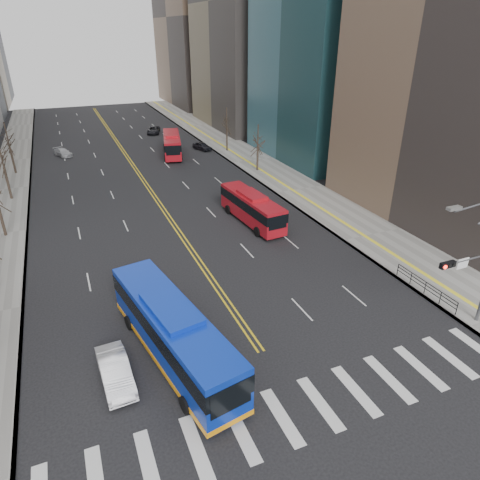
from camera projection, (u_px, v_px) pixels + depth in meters
name	position (u px, v px, depth m)	size (l,w,h in m)	color
ground	(301.00, 410.00, 22.97)	(220.00, 220.00, 0.00)	black
sidewalk_right	(252.00, 160.00, 66.18)	(7.00, 130.00, 0.15)	gray
sidewalk_left	(9.00, 189.00, 54.35)	(5.00, 130.00, 0.15)	gray
crosswalk	(301.00, 410.00, 22.97)	(26.70, 4.00, 0.01)	silver
centerline	(127.00, 157.00, 68.38)	(0.55, 100.00, 0.01)	gold
signal_mast	(478.00, 265.00, 27.26)	(5.37, 0.37, 9.39)	slate
pedestrian_railing	(425.00, 286.00, 32.54)	(0.06, 6.06, 1.02)	black
street_trees	(87.00, 166.00, 46.83)	(35.20, 47.20, 7.60)	#32281E
blue_bus	(173.00, 331.00, 25.83)	(5.14, 13.51, 3.82)	#0B2BAB
red_bus_near	(252.00, 206.00, 44.42)	(3.20, 10.32, 3.25)	#B1121D
red_bus_far	(172.00, 143.00, 68.57)	(4.92, 11.21, 3.47)	#B1121D
car_white	(115.00, 371.00, 24.52)	(1.60, 4.59, 1.51)	white
car_dark_mid	(202.00, 146.00, 71.84)	(1.55, 3.86, 1.31)	black
car_silver	(63.00, 153.00, 68.42)	(1.66, 4.07, 1.18)	#A1A2A6
car_dark_far	(154.00, 130.00, 83.19)	(2.20, 4.77, 1.33)	black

